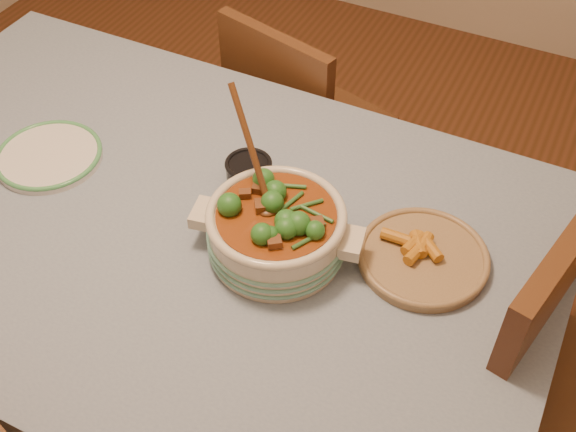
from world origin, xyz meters
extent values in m
plane|color=#4E2D16|center=(0.00, 0.00, 0.00)|extent=(4.50, 4.50, 0.00)
cube|color=brown|center=(0.00, 0.00, 0.72)|extent=(1.60, 1.00, 0.05)
cube|color=gray|center=(0.00, 0.00, 0.75)|extent=(1.68, 1.08, 0.01)
cylinder|color=brown|center=(-0.73, 0.43, 0.35)|extent=(0.07, 0.07, 0.70)
cylinder|color=brown|center=(0.73, 0.43, 0.35)|extent=(0.07, 0.07, 0.70)
cylinder|color=beige|center=(0.26, 0.01, 0.81)|extent=(0.32, 0.32, 0.11)
torus|color=beige|center=(0.26, 0.01, 0.86)|extent=(0.28, 0.28, 0.02)
cube|color=beige|center=(0.41, 0.04, 0.83)|extent=(0.06, 0.08, 0.03)
cube|color=beige|center=(0.10, -0.02, 0.83)|extent=(0.06, 0.08, 0.03)
cylinder|color=brown|center=(0.26, 0.01, 0.86)|extent=(0.24, 0.24, 0.02)
cylinder|color=silver|center=(-0.35, 0.03, 0.76)|extent=(0.29, 0.29, 0.02)
torus|color=#449757|center=(-0.35, 0.03, 0.77)|extent=(0.25, 0.25, 0.01)
cylinder|color=black|center=(0.10, 0.18, 0.78)|extent=(0.12, 0.12, 0.05)
torus|color=black|center=(0.10, 0.18, 0.81)|extent=(0.11, 0.11, 0.01)
cylinder|color=black|center=(0.10, 0.18, 0.80)|extent=(0.09, 0.09, 0.01)
cylinder|color=#947852|center=(0.54, 0.12, 0.77)|extent=(0.35, 0.35, 0.02)
torus|color=#947852|center=(0.54, 0.12, 0.78)|extent=(0.27, 0.27, 0.02)
cube|color=#55361A|center=(-0.02, 0.80, 0.42)|extent=(0.48, 0.48, 0.04)
cube|color=#55361A|center=(-0.06, 0.63, 0.63)|extent=(0.39, 0.14, 0.42)
cylinder|color=#55361A|center=(0.19, 0.92, 0.21)|extent=(0.04, 0.04, 0.42)
cylinder|color=#55361A|center=(-0.14, 1.01, 0.21)|extent=(0.04, 0.04, 0.42)
cylinder|color=#55361A|center=(0.11, 0.59, 0.21)|extent=(0.04, 0.04, 0.42)
cylinder|color=#55361A|center=(-0.22, 0.68, 0.21)|extent=(0.04, 0.04, 0.42)
cube|color=#55361A|center=(0.79, 0.14, 0.71)|extent=(0.14, 0.44, 0.47)
cylinder|color=#55361A|center=(0.84, 0.32, 0.24)|extent=(0.04, 0.04, 0.47)
camera|label=1|loc=(0.72, -0.86, 1.89)|focal=45.00mm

